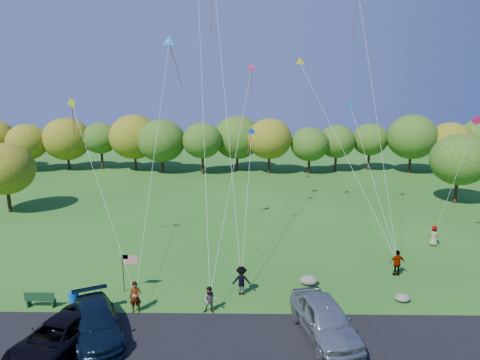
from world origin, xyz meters
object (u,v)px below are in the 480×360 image
object	(u,v)px
flyer_a	(135,297)
park_bench	(40,299)
minivan_dark	(57,337)
trash_barrel	(74,299)
minivan_silver	(325,319)
flyer_c	(241,280)
minivan_navy	(96,323)
flyer_b	(210,300)
flyer_e	(434,236)
flyer_d	(397,263)

from	to	relation	value
flyer_a	park_bench	world-z (taller)	flyer_a
minivan_dark	trash_barrel	bearing A→B (deg)	119.50
minivan_silver	flyer_c	world-z (taller)	minivan_silver
minivan_dark	flyer_a	bearing A→B (deg)	70.64
minivan_silver	flyer_a	distance (m)	10.42
minivan_dark	minivan_navy	size ratio (longest dim) A/B	1.02
flyer_a	flyer_b	bearing A→B (deg)	-5.25
flyer_b	minivan_dark	bearing A→B (deg)	-148.07
flyer_b	flyer_e	world-z (taller)	flyer_e
minivan_navy	flyer_a	world-z (taller)	flyer_a
flyer_e	flyer_b	bearing A→B (deg)	60.57
flyer_a	flyer_b	distance (m)	4.18
flyer_a	trash_barrel	xyz separation A→B (m)	(-3.75, 0.64, -0.48)
park_bench	trash_barrel	size ratio (longest dim) A/B	2.01
flyer_b	flyer_d	size ratio (longest dim) A/B	0.87
flyer_b	flyer_d	bearing A→B (deg)	25.59
flyer_c	park_bench	distance (m)	11.68
flyer_b	flyer_e	xyz separation A→B (m)	(16.86, 10.37, 0.04)
trash_barrel	minivan_navy	bearing A→B (deg)	-52.89
minivan_silver	park_bench	bearing A→B (deg)	157.57
flyer_d	flyer_e	size ratio (longest dim) A/B	1.09
flyer_c	flyer_a	bearing A→B (deg)	20.20
flyer_c	flyer_d	distance (m)	10.73
flyer_d	flyer_b	bearing A→B (deg)	16.85
flyer_c	trash_barrel	xyz separation A→B (m)	(-9.67, -1.54, -0.47)
minivan_silver	flyer_c	size ratio (longest dim) A/B	3.10
minivan_silver	flyer_b	world-z (taller)	minivan_silver
trash_barrel	minivan_dark	bearing A→B (deg)	-77.42
minivan_silver	flyer_c	distance (m)	6.15
minivan_navy	flyer_e	xyz separation A→B (m)	(22.39, 12.91, -0.02)
flyer_e	trash_barrel	distance (m)	26.64
park_bench	flyer_e	bearing A→B (deg)	21.75
minivan_silver	trash_barrel	world-z (taller)	minivan_silver
minivan_navy	park_bench	bearing A→B (deg)	119.54
park_bench	flyer_d	bearing A→B (deg)	12.90
minivan_silver	flyer_b	distance (m)	6.40
flyer_a	trash_barrel	distance (m)	3.84
minivan_silver	flyer_d	bearing A→B (deg)	36.89
minivan_silver	minivan_navy	bearing A→B (deg)	168.58
park_bench	flyer_b	bearing A→B (deg)	-1.18
minivan_navy	flyer_c	size ratio (longest dim) A/B	3.01
minivan_silver	park_bench	world-z (taller)	minivan_silver
flyer_c	flyer_e	xyz separation A→B (m)	(15.13, 8.20, -0.08)
minivan_dark	flyer_c	world-z (taller)	flyer_c
minivan_navy	flyer_e	size ratio (longest dim) A/B	3.30
minivan_dark	trash_barrel	xyz separation A→B (m)	(-0.98, 4.41, -0.39)
flyer_a	park_bench	size ratio (longest dim) A/B	1.04
minivan_dark	minivan_silver	distance (m)	13.02
flyer_a	flyer_d	xyz separation A→B (m)	(16.29, 4.93, -0.02)
minivan_navy	flyer_a	xyz separation A→B (m)	(1.35, 2.54, 0.06)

